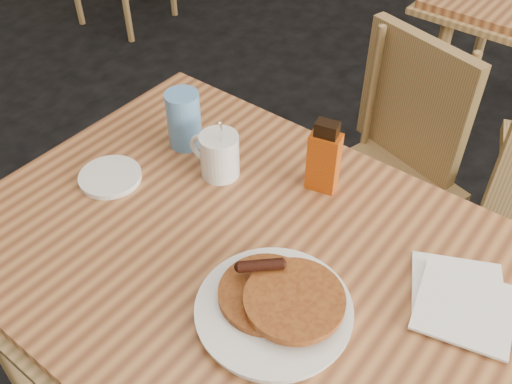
# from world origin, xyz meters

# --- Properties ---
(main_table) EXTENTS (1.26, 0.91, 0.75)m
(main_table) POSITION_xyz_m (0.05, -0.07, 0.71)
(main_table) COLOR #B0703E
(main_table) RESTS_ON floor
(chair_main_far) EXTENTS (0.48, 0.49, 0.82)m
(chair_main_far) POSITION_xyz_m (0.04, 0.68, 0.49)
(chair_main_far) COLOR tan
(chair_main_far) RESTS_ON floor
(pancake_plate) EXTENTS (0.27, 0.27, 0.07)m
(pancake_plate) POSITION_xyz_m (0.12, -0.16, 0.77)
(pancake_plate) COLOR white
(pancake_plate) RESTS_ON main_table
(coffee_mug) EXTENTS (0.12, 0.08, 0.16)m
(coffee_mug) POSITION_xyz_m (-0.17, 0.08, 0.80)
(coffee_mug) COLOR white
(coffee_mug) RESTS_ON main_table
(syrup_bottle) EXTENTS (0.07, 0.05, 0.16)m
(syrup_bottle) POSITION_xyz_m (0.04, 0.16, 0.83)
(syrup_bottle) COLOR maroon
(syrup_bottle) RESTS_ON main_table
(napkin_stack) EXTENTS (0.21, 0.22, 0.01)m
(napkin_stack) POSITION_xyz_m (0.38, 0.03, 0.76)
(napkin_stack) COLOR white
(napkin_stack) RESTS_ON main_table
(blue_tumbler) EXTENTS (0.09, 0.09, 0.13)m
(blue_tumbler) POSITION_xyz_m (-0.29, 0.12, 0.82)
(blue_tumbler) COLOR #5388C3
(blue_tumbler) RESTS_ON main_table
(side_saucer) EXTENTS (0.15, 0.15, 0.01)m
(side_saucer) POSITION_xyz_m (-0.35, -0.06, 0.76)
(side_saucer) COLOR white
(side_saucer) RESTS_ON main_table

